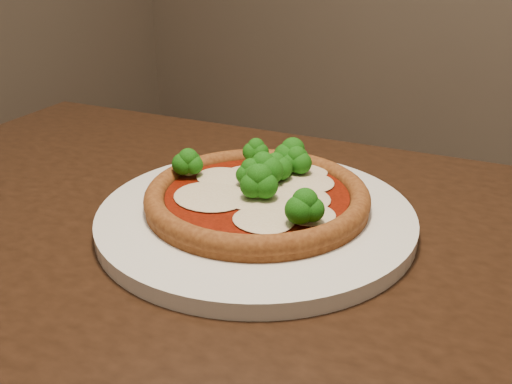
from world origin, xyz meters
The scene contains 3 objects.
dining_table centered at (0.14, 0.04, 0.65)m, with size 1.29×0.99×0.75m.
plate centered at (0.10, 0.11, 0.76)m, with size 0.36×0.36×0.02m, color white.
pizza centered at (0.09, 0.12, 0.78)m, with size 0.25×0.25×0.06m.
Camera 1 is at (0.44, -0.35, 1.05)m, focal length 40.00 mm.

